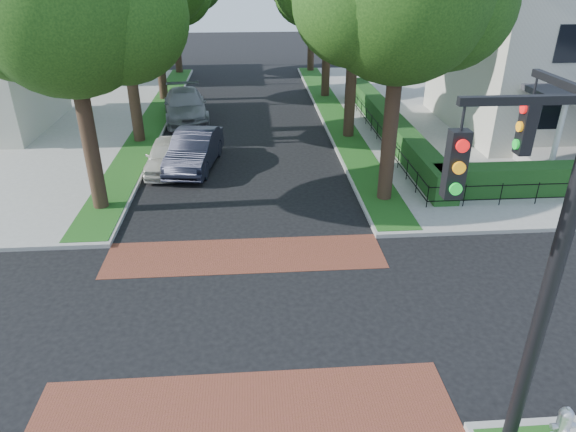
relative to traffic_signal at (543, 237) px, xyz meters
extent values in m
plane|color=black|center=(-4.89, 4.41, -4.71)|extent=(120.00, 120.00, 0.00)
cube|color=gray|center=(14.61, 23.41, -4.63)|extent=(30.00, 30.00, 0.15)
cube|color=brown|center=(-4.89, 7.61, -4.70)|extent=(9.00, 2.20, 0.01)
cube|color=brown|center=(-4.89, 1.21, -4.70)|extent=(9.00, 2.20, 0.01)
cube|color=#1E4814|center=(0.51, 23.51, -4.55)|extent=(1.60, 29.80, 0.02)
cube|color=#1E4814|center=(-10.29, 23.51, -4.55)|extent=(1.60, 29.80, 0.02)
cylinder|color=black|center=(0.61, 11.41, -0.88)|extent=(0.56, 0.56, 7.35)
sphere|color=#16360E|center=(2.32, 11.71, 2.60)|extent=(4.65, 4.65, 4.65)
sphere|color=#16360E|center=(-0.94, 11.21, 2.70)|extent=(4.34, 4.34, 4.34)
cylinder|color=black|center=(0.61, 19.41, -0.71)|extent=(0.56, 0.56, 7.70)
cylinder|color=black|center=(0.61, 28.41, -1.23)|extent=(0.56, 0.56, 6.65)
cylinder|color=black|center=(0.61, 37.41, -1.06)|extent=(0.56, 0.56, 7.00)
cylinder|color=black|center=(-10.39, 11.41, -1.06)|extent=(0.56, 0.56, 7.00)
sphere|color=#16360E|center=(-10.39, 11.41, 2.64)|extent=(6.00, 6.00, 6.00)
sphere|color=#16360E|center=(-8.74, 11.71, 2.24)|extent=(4.50, 4.50, 4.50)
sphere|color=#16360E|center=(-11.89, 11.21, 2.34)|extent=(4.20, 4.20, 4.20)
cylinder|color=black|center=(-10.39, 19.41, -0.53)|extent=(0.56, 0.56, 8.05)
cylinder|color=black|center=(-10.39, 28.41, -1.13)|extent=(0.56, 0.56, 6.86)
cylinder|color=black|center=(-10.39, 37.41, -0.99)|extent=(0.56, 0.56, 7.14)
cube|color=#184517|center=(2.81, 19.41, -3.96)|extent=(1.00, 18.00, 1.20)
cube|color=silver|center=(12.61, 20.41, -0.56)|extent=(12.00, 10.00, 8.00)
cylinder|color=white|center=(8.41, 13.26, -2.71)|extent=(0.24, 0.24, 3.00)
cube|color=silver|center=(-20.39, 36.41, -1.31)|extent=(9.00, 8.00, 6.50)
cylinder|color=black|center=(0.21, -0.19, -0.56)|extent=(0.26, 0.26, 8.00)
cube|color=black|center=(-0.79, -0.19, 2.24)|extent=(2.00, 0.12, 0.12)
cube|color=black|center=(0.21, 0.71, 2.24)|extent=(0.12, 1.80, 0.12)
cube|color=black|center=(-1.69, -0.19, 1.34)|extent=(0.28, 0.22, 1.00)
cylinder|color=red|center=(-1.69, -0.32, 1.66)|extent=(0.18, 0.05, 0.18)
cylinder|color=orange|center=(-1.69, -0.32, 1.34)|extent=(0.18, 0.05, 0.18)
cylinder|color=#0CB226|center=(-1.69, -0.32, 1.02)|extent=(0.18, 0.05, 0.18)
cube|color=black|center=(0.21, 1.51, 1.34)|extent=(0.22, 0.28, 1.00)
cylinder|color=red|center=(0.08, 1.51, 1.66)|extent=(0.05, 0.18, 0.18)
cylinder|color=orange|center=(0.08, 1.51, 1.34)|extent=(0.05, 0.18, 0.18)
cylinder|color=#0CB226|center=(0.08, 1.51, 1.02)|extent=(0.05, 0.18, 0.18)
imported|color=silver|center=(-8.43, 15.45, -4.01)|extent=(1.67, 4.08, 1.39)
imported|color=black|center=(-7.19, 15.73, -3.88)|extent=(2.46, 5.25, 1.66)
imported|color=gray|center=(-8.40, 23.63, -3.85)|extent=(3.31, 6.24, 1.72)
cylinder|color=silver|center=(1.23, -0.22, -4.12)|extent=(0.33, 0.33, 0.65)
sphere|color=silver|center=(1.23, -0.22, -3.78)|extent=(0.28, 0.28, 0.28)
cylinder|color=silver|center=(1.23, -0.22, -3.65)|extent=(0.09, 0.09, 0.09)
cylinder|color=silver|center=(1.40, -0.22, -4.07)|extent=(0.16, 0.15, 0.12)
cylinder|color=silver|center=(1.05, -0.22, -4.07)|extent=(0.16, 0.15, 0.12)
camera|label=1|loc=(-4.55, -6.78, 3.95)|focal=32.00mm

